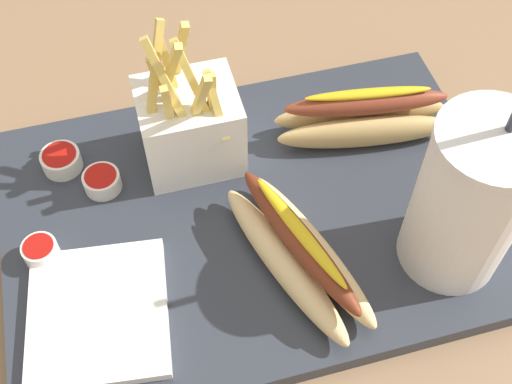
# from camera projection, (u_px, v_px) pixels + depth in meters

# --- Properties ---
(ground_plane) EXTENTS (2.40, 2.40, 0.02)m
(ground_plane) POSITION_uv_depth(u_px,v_px,m) (256.00, 227.00, 0.65)
(ground_plane) COLOR #8C6B4C
(food_tray) EXTENTS (0.47, 0.33, 0.02)m
(food_tray) POSITION_uv_depth(u_px,v_px,m) (256.00, 216.00, 0.63)
(food_tray) COLOR #2D333D
(food_tray) RESTS_ON ground_plane
(soda_cup) EXTENTS (0.09, 0.09, 0.24)m
(soda_cup) POSITION_uv_depth(u_px,v_px,m) (469.00, 201.00, 0.53)
(soda_cup) COLOR white
(soda_cup) RESTS_ON food_tray
(fries_basket) EXTENTS (0.09, 0.09, 0.16)m
(fries_basket) POSITION_uv_depth(u_px,v_px,m) (190.00, 125.00, 0.63)
(fries_basket) COLOR white
(fries_basket) RESTS_ON food_tray
(hot_dog_1) EXTENTS (0.11, 0.19, 0.06)m
(hot_dog_1) POSITION_uv_depth(u_px,v_px,m) (298.00, 251.00, 0.57)
(hot_dog_1) COLOR #E5C689
(hot_dog_1) RESTS_ON food_tray
(hot_dog_2) EXTENTS (0.18, 0.08, 0.06)m
(hot_dog_2) POSITION_uv_depth(u_px,v_px,m) (363.00, 118.00, 0.66)
(hot_dog_2) COLOR tan
(hot_dog_2) RESTS_ON food_tray
(ketchup_cup_1) EXTENTS (0.04, 0.04, 0.02)m
(ketchup_cup_1) POSITION_uv_depth(u_px,v_px,m) (61.00, 160.00, 0.65)
(ketchup_cup_1) COLOR white
(ketchup_cup_1) RESTS_ON food_tray
(ketchup_cup_2) EXTENTS (0.03, 0.03, 0.02)m
(ketchup_cup_2) POSITION_uv_depth(u_px,v_px,m) (41.00, 252.00, 0.58)
(ketchup_cup_2) COLOR white
(ketchup_cup_2) RESTS_ON food_tray
(ketchup_cup_3) EXTENTS (0.04, 0.04, 0.02)m
(ketchup_cup_3) POSITION_uv_depth(u_px,v_px,m) (102.00, 181.00, 0.63)
(ketchup_cup_3) COLOR white
(ketchup_cup_3) RESTS_ON food_tray
(napkin_stack) EXTENTS (0.13, 0.14, 0.01)m
(napkin_stack) POSITION_uv_depth(u_px,v_px,m) (98.00, 313.00, 0.56)
(napkin_stack) COLOR white
(napkin_stack) RESTS_ON food_tray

